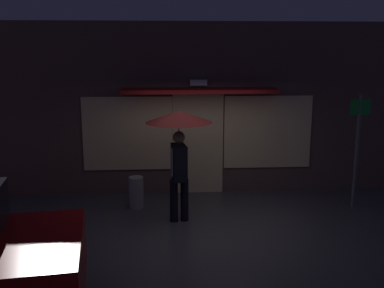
% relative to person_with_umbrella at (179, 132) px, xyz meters
% --- Properties ---
extents(ground_plane, '(18.00, 18.00, 0.00)m').
position_rel_person_with_umbrella_xyz_m(ground_plane, '(0.48, -0.49, -1.68)').
color(ground_plane, '#423F44').
extents(building_facade, '(10.90, 1.00, 3.72)m').
position_rel_person_with_umbrella_xyz_m(building_facade, '(0.48, 1.85, 0.17)').
color(building_facade, brown).
rests_on(building_facade, ground).
extents(person_with_umbrella, '(1.20, 1.20, 2.07)m').
position_rel_person_with_umbrella_xyz_m(person_with_umbrella, '(0.00, 0.00, 0.00)').
color(person_with_umbrella, black).
rests_on(person_with_umbrella, ground).
extents(street_sign_post, '(0.40, 0.07, 2.29)m').
position_rel_person_with_umbrella_xyz_m(street_sign_post, '(3.55, 0.55, -0.38)').
color(street_sign_post, '#595B60').
rests_on(street_sign_post, ground).
extents(sidewalk_bollard, '(0.29, 0.29, 0.64)m').
position_rel_person_with_umbrella_xyz_m(sidewalk_bollard, '(-0.84, 0.76, -1.36)').
color(sidewalk_bollard, '#9E998E').
rests_on(sidewalk_bollard, ground).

